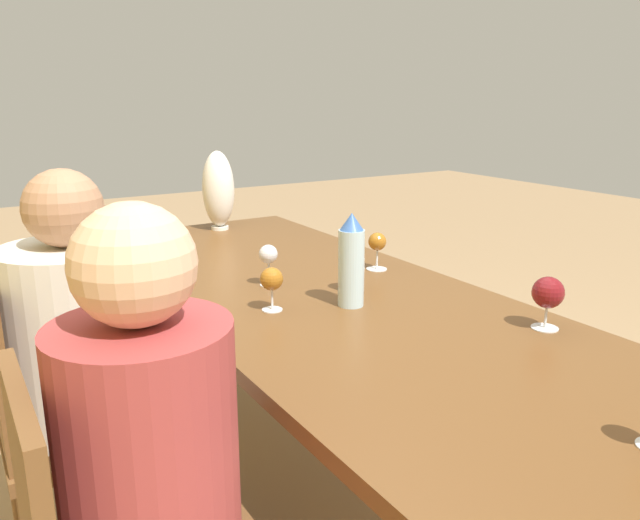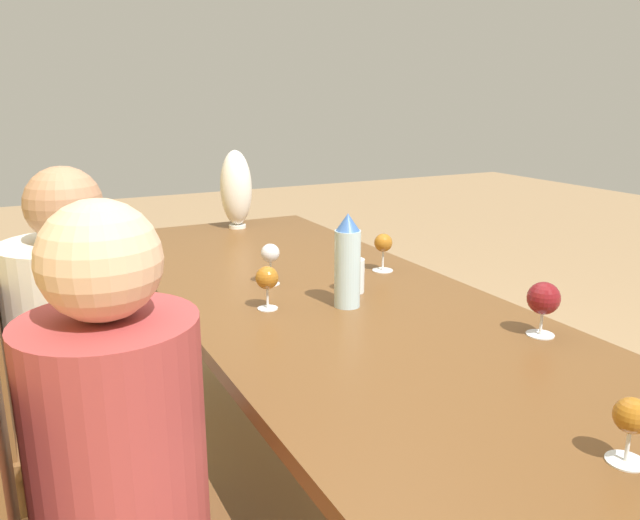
{
  "view_description": "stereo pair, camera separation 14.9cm",
  "coord_description": "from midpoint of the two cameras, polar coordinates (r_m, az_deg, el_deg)",
  "views": [
    {
      "loc": [
        -1.52,
        0.97,
        1.37
      ],
      "look_at": [
        0.05,
        0.0,
        0.87
      ],
      "focal_mm": 35.0,
      "sensor_mm": 36.0,
      "label": 1
    },
    {
      "loc": [
        -1.6,
        0.83,
        1.37
      ],
      "look_at": [
        0.05,
        0.0,
        0.87
      ],
      "focal_mm": 35.0,
      "sensor_mm": 36.0,
      "label": 2
    }
  ],
  "objects": [
    {
      "name": "dining_table",
      "position": [
        1.92,
        -1.38,
        -5.4
      ],
      "size": [
        2.44,
        0.91,
        0.77
      ],
      "color": "brown",
      "rests_on": "ground_plane"
    },
    {
      "name": "person_near",
      "position": [
        1.3,
        -17.89,
        -19.3
      ],
      "size": [
        0.33,
        0.33,
        1.2
      ],
      "color": "#2D2D38",
      "rests_on": "ground_plane"
    },
    {
      "name": "vase",
      "position": [
        2.84,
        -10.79,
        6.34
      ],
      "size": [
        0.14,
        0.14,
        0.35
      ],
      "color": "silver",
      "rests_on": "dining_table"
    },
    {
      "name": "wine_glass_5",
      "position": [
        1.76,
        -6.88,
        -1.86
      ],
      "size": [
        0.07,
        0.07,
        0.13
      ],
      "color": "silver",
      "rests_on": "dining_table"
    },
    {
      "name": "water_bottle",
      "position": [
        1.77,
        0.47,
        -0.14
      ],
      "size": [
        0.08,
        0.08,
        0.27
      ],
      "color": "#ADCCD6",
      "rests_on": "dining_table"
    },
    {
      "name": "water_tumbler",
      "position": [
        1.93,
        0.9,
        -1.39
      ],
      "size": [
        0.07,
        0.07,
        0.1
      ],
      "color": "silver",
      "rests_on": "dining_table"
    },
    {
      "name": "wine_glass_3",
      "position": [
        2.16,
        3.29,
        1.51
      ],
      "size": [
        0.07,
        0.07,
        0.13
      ],
      "color": "silver",
      "rests_on": "dining_table"
    },
    {
      "name": "wine_glass_1",
      "position": [
        1.98,
        -6.9,
        0.37
      ],
      "size": [
        0.06,
        0.06,
        0.13
      ],
      "color": "silver",
      "rests_on": "dining_table"
    },
    {
      "name": "ground_plane",
      "position": [
        2.26,
        -1.26,
        -22.23
      ],
      "size": [
        14.0,
        14.0,
        0.0
      ],
      "primitive_type": "plane",
      "color": "#937551"
    },
    {
      "name": "person_far",
      "position": [
        1.89,
        -22.72,
        -9.19
      ],
      "size": [
        0.37,
        0.37,
        1.19
      ],
      "color": "#2D2D38",
      "rests_on": "ground_plane"
    },
    {
      "name": "wine_glass_4",
      "position": [
        1.69,
        17.78,
        -2.96
      ],
      "size": [
        0.08,
        0.08,
        0.14
      ],
      "color": "silver",
      "rests_on": "dining_table"
    },
    {
      "name": "chair_far",
      "position": [
        1.94,
        -24.83,
        -13.11
      ],
      "size": [
        0.44,
        0.44,
        0.91
      ],
      "color": "brown",
      "rests_on": "ground_plane"
    }
  ]
}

